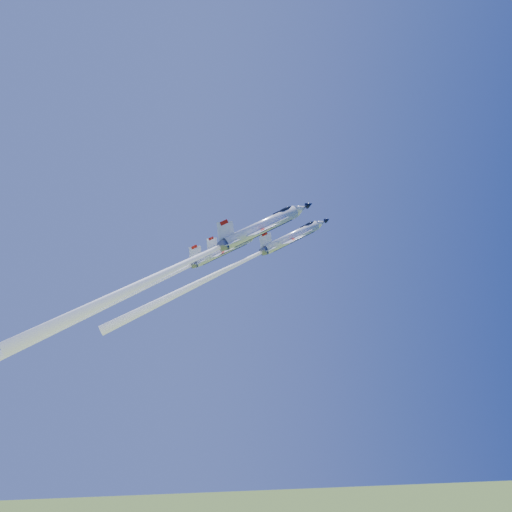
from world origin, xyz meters
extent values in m
cylinder|color=white|center=(7.59, 3.99, 105.98)|extent=(7.16, 4.39, 11.29)
cone|color=white|center=(13.62, 4.81, 109.24)|extent=(2.93, 2.45, 2.97)
cone|color=black|center=(15.02, 5.00, 110.00)|extent=(1.48, 1.24, 1.49)
cone|color=slate|center=(2.02, 3.24, 102.98)|extent=(2.46, 2.23, 2.04)
ellipsoid|color=black|center=(11.20, 4.39, 108.69)|extent=(3.08, 1.58, 2.27)
cube|color=black|center=(9.81, 4.16, 108.21)|extent=(1.10, 0.36, 0.78)
cube|color=white|center=(6.68, 3.91, 105.22)|extent=(5.19, 9.73, 3.05)
cube|color=white|center=(9.39, 5.48, 107.02)|extent=(3.01, 1.62, 1.71)
cube|color=white|center=(9.87, 3.12, 106.72)|extent=(3.01, 1.62, 1.71)
cube|color=white|center=(2.87, 3.37, 103.33)|extent=(2.71, 5.34, 1.61)
cube|color=white|center=(2.42, 3.08, 104.87)|extent=(3.36, 1.00, 3.66)
cube|color=#B51609|center=(2.09, 2.84, 106.15)|extent=(1.29, 0.42, 1.04)
cube|color=black|center=(7.99, 4.18, 105.20)|extent=(8.65, 1.70, 4.76)
sphere|color=white|center=(1.81, 3.21, 102.86)|extent=(1.00, 0.86, 0.97)
cone|color=white|center=(-12.10, 1.32, 95.35)|extent=(16.19, 8.47, 29.18)
cylinder|color=white|center=(-2.51, 8.53, 105.80)|extent=(6.33, 3.88, 9.97)
cone|color=white|center=(2.82, 9.25, 108.68)|extent=(2.59, 2.16, 2.62)
cone|color=black|center=(4.06, 9.42, 109.35)|extent=(1.30, 1.09, 1.32)
cone|color=slate|center=(-7.42, 7.86, 103.15)|extent=(2.17, 1.97, 1.80)
ellipsoid|color=black|center=(0.67, 8.87, 108.19)|extent=(2.72, 1.40, 2.01)
cube|color=black|center=(-0.55, 8.68, 107.77)|extent=(0.97, 0.31, 0.69)
cube|color=white|center=(-3.31, 8.45, 105.13)|extent=(4.58, 8.59, 2.70)
cube|color=white|center=(-0.92, 9.84, 106.72)|extent=(2.66, 1.43, 1.51)
cube|color=white|center=(-0.49, 7.75, 106.45)|extent=(2.66, 1.43, 1.51)
cube|color=white|center=(-6.67, 7.97, 103.46)|extent=(2.39, 4.72, 1.42)
cube|color=white|center=(-7.08, 7.71, 104.82)|extent=(2.97, 0.89, 3.24)
cube|color=#B51609|center=(-7.37, 7.51, 105.95)|extent=(1.14, 0.37, 0.92)
cube|color=black|center=(-2.16, 8.69, 105.12)|extent=(7.64, 1.50, 4.20)
sphere|color=white|center=(-7.61, 7.83, 103.05)|extent=(0.89, 0.76, 0.86)
cone|color=white|center=(-23.32, 5.70, 94.56)|extent=(17.78, 9.07, 32.62)
cylinder|color=white|center=(-0.49, -7.58, 104.78)|extent=(8.41, 5.15, 13.25)
cone|color=white|center=(6.59, -6.62, 108.61)|extent=(3.44, 2.88, 3.49)
cone|color=black|center=(8.23, -6.40, 109.50)|extent=(1.73, 1.45, 1.75)
cone|color=slate|center=(-7.02, -8.47, 101.25)|extent=(2.88, 2.62, 2.39)
ellipsoid|color=black|center=(3.74, -7.12, 107.96)|extent=(3.61, 1.86, 2.67)
cube|color=black|center=(2.12, -7.38, 107.40)|extent=(1.29, 0.42, 0.92)
cube|color=white|center=(-1.56, -7.69, 103.89)|extent=(6.09, 11.42, 3.58)
cube|color=white|center=(1.62, -5.84, 106.00)|extent=(3.54, 1.90, 2.01)
cube|color=white|center=(2.19, -8.61, 105.64)|extent=(3.54, 1.90, 2.01)
cube|color=white|center=(-6.02, -8.32, 101.67)|extent=(3.17, 6.27, 1.89)
cube|color=white|center=(-6.56, -8.66, 103.47)|extent=(3.94, 1.18, 4.30)
cube|color=#B51609|center=(-6.94, -8.93, 104.98)|extent=(1.52, 0.49, 1.22)
cube|color=black|center=(-0.02, -7.37, 103.87)|extent=(10.16, 1.99, 5.58)
sphere|color=white|center=(-7.27, -8.51, 101.12)|extent=(1.18, 1.00, 1.14)
cone|color=white|center=(-22.75, -10.61, 92.75)|extent=(18.14, 9.54, 32.56)
cylinder|color=white|center=(-6.30, -2.55, 101.69)|extent=(6.51, 3.99, 10.27)
cone|color=white|center=(-0.82, -1.81, 104.66)|extent=(2.67, 2.23, 2.70)
cone|color=black|center=(0.46, -1.64, 105.34)|extent=(1.34, 1.12, 1.36)
cone|color=slate|center=(-11.36, -3.24, 98.96)|extent=(2.24, 2.03, 1.85)
ellipsoid|color=black|center=(-3.02, -2.20, 104.15)|extent=(2.80, 1.44, 2.07)
cube|color=black|center=(-4.28, -2.40, 103.72)|extent=(1.00, 0.32, 0.71)
cube|color=white|center=(-7.13, -2.64, 101.00)|extent=(4.72, 8.85, 2.78)
cube|color=white|center=(-4.67, -1.20, 102.64)|extent=(2.74, 1.47, 1.56)
cube|color=white|center=(-4.22, -3.35, 102.36)|extent=(2.74, 1.47, 1.56)
cube|color=white|center=(-10.59, -3.12, 99.28)|extent=(2.46, 4.86, 1.47)
cube|color=white|center=(-11.01, -3.39, 100.68)|extent=(3.06, 0.91, 3.33)
cube|color=#B51609|center=(-11.30, -3.60, 101.84)|extent=(1.17, 0.38, 0.95)
cube|color=black|center=(-5.94, -2.39, 100.98)|extent=(7.87, 1.54, 4.33)
sphere|color=white|center=(-11.56, -3.27, 98.85)|extent=(0.91, 0.78, 0.88)
cone|color=white|center=(-29.02, -5.64, 89.42)|extent=(19.61, 9.94, 36.16)
camera|label=1|loc=(-17.88, -98.27, 82.05)|focal=40.00mm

